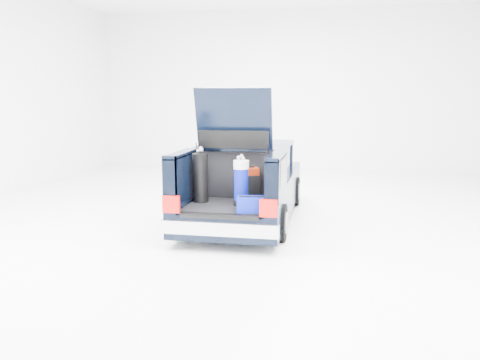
% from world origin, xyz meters
% --- Properties ---
extents(ground, '(14.00, 14.00, 0.00)m').
position_xyz_m(ground, '(0.00, 0.00, 0.00)').
color(ground, white).
rests_on(ground, ground).
extents(car, '(1.87, 4.65, 2.47)m').
position_xyz_m(car, '(-0.00, 0.11, 0.67)').
color(car, black).
rests_on(car, ground).
extents(red_suitcase, '(0.41, 0.36, 0.58)m').
position_xyz_m(red_suitcase, '(0.24, -1.09, 0.88)').
color(red_suitcase, '#641503').
rests_on(red_suitcase, car).
extents(black_golf_bag, '(0.31, 0.32, 0.90)m').
position_xyz_m(black_golf_bag, '(-0.50, -1.34, 1.01)').
color(black_golf_bag, black).
rests_on(black_golf_bag, car).
extents(blue_golf_bag, '(0.26, 0.26, 0.82)m').
position_xyz_m(blue_golf_bag, '(0.21, -1.51, 0.97)').
color(blue_golf_bag, black).
rests_on(blue_golf_bag, car).
extents(blue_duffel, '(0.51, 0.37, 0.25)m').
position_xyz_m(blue_duffel, '(0.47, -1.90, 0.71)').
color(blue_duffel, '#050E7D').
rests_on(blue_duffel, car).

